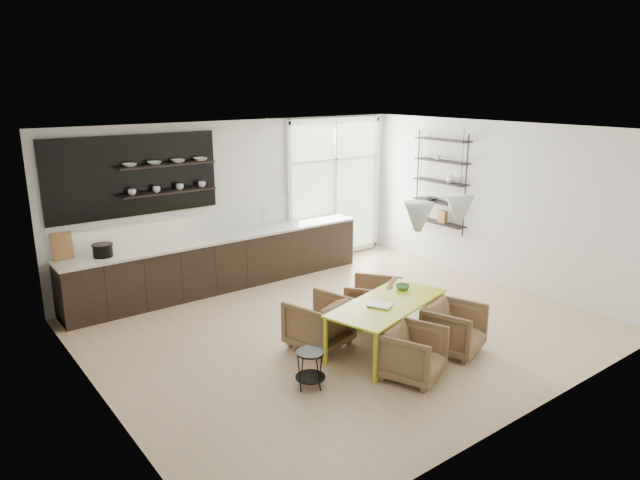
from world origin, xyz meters
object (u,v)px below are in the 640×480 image
(armchair_back_left, at_px, (319,322))
(wire_stool, at_px, (310,364))
(armchair_back_right, at_px, (373,302))
(dining_table, at_px, (388,305))
(armchair_front_left, at_px, (413,353))
(armchair_front_right, at_px, (454,329))

(armchair_back_left, height_order, wire_stool, armchair_back_left)
(armchair_back_left, xyz_separation_m, wire_stool, (-0.75, -0.83, -0.05))
(armchair_back_left, height_order, armchair_back_right, armchair_back_left)
(dining_table, xyz_separation_m, armchair_back_right, (0.41, 0.73, -0.28))
(wire_stool, bearing_deg, armchair_front_left, -26.89)
(armchair_back_right, distance_m, wire_stool, 2.07)
(dining_table, height_order, armchair_front_left, dining_table)
(dining_table, xyz_separation_m, wire_stool, (-1.44, -0.20, -0.34))
(armchair_back_right, relative_size, armchair_front_right, 1.05)
(dining_table, distance_m, wire_stool, 1.49)
(dining_table, bearing_deg, wire_stool, 172.74)
(dining_table, distance_m, armchair_back_right, 0.89)
(dining_table, xyz_separation_m, armchair_back_left, (-0.69, 0.63, -0.28))
(armchair_front_left, distance_m, wire_stool, 1.28)
(armchair_back_left, height_order, armchair_front_left, armchair_back_left)
(armchair_back_right, relative_size, armchair_front_left, 1.08)
(wire_stool, bearing_deg, armchair_back_right, 26.71)
(armchair_front_left, distance_m, armchair_front_right, 0.98)
(dining_table, distance_m, armchair_front_right, 0.95)
(armchair_back_left, distance_m, armchair_front_left, 1.46)
(armchair_back_left, bearing_deg, armchair_back_right, 170.65)
(dining_table, height_order, armchair_back_left, armchair_back_left)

